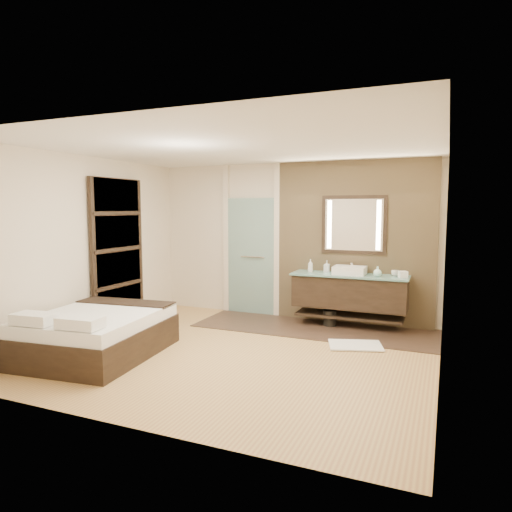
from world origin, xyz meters
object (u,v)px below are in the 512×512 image
at_px(bed, 97,334).
at_px(waste_bin, 330,318).
at_px(vanity, 349,292).
at_px(mirror_unit, 354,225).

height_order(bed, waste_bin, bed).
xyz_separation_m(vanity, waste_bin, (-0.30, -0.07, -0.45)).
height_order(mirror_unit, waste_bin, mirror_unit).
bearing_deg(bed, waste_bin, 41.09).
bearing_deg(vanity, mirror_unit, 90.00).
height_order(mirror_unit, bed, mirror_unit).
relative_size(mirror_unit, waste_bin, 3.98).
distance_m(mirror_unit, bed, 4.26).
xyz_separation_m(mirror_unit, bed, (-2.75, -2.95, -1.36)).
height_order(vanity, bed, vanity).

